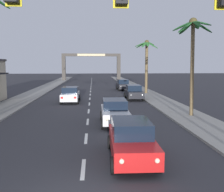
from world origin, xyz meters
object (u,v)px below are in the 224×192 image
(sedan_lead_at_stop_bar, at_px, (131,140))
(sedan_parked_mid_kerb, at_px, (134,92))
(palm_right_second, at_px, (193,43))
(traffic_signal_mast, at_px, (192,13))
(sedan_parked_nearest_kerb, at_px, (123,85))
(sedan_third_in_queue, at_px, (115,111))
(town_gateway_arch, at_px, (91,63))
(sedan_oncoming_far, at_px, (70,94))
(palm_right_third, at_px, (147,57))

(sedan_lead_at_stop_bar, distance_m, sedan_parked_mid_kerb, 19.05)
(sedan_lead_at_stop_bar, xyz_separation_m, palm_right_second, (5.91, 8.36, 4.82))
(traffic_signal_mast, relative_size, sedan_parked_nearest_kerb, 2.52)
(traffic_signal_mast, height_order, sedan_third_in_queue, traffic_signal_mast)
(sedan_third_in_queue, relative_size, sedan_parked_nearest_kerb, 1.00)
(sedan_third_in_queue, bearing_deg, palm_right_second, 16.04)
(sedan_parked_mid_kerb, distance_m, town_gateway_arch, 36.30)
(sedan_oncoming_far, relative_size, sedan_parked_nearest_kerb, 1.00)
(sedan_third_in_queue, bearing_deg, traffic_signal_mast, -83.40)
(palm_right_second, bearing_deg, palm_right_third, 90.72)
(traffic_signal_mast, height_order, town_gateway_arch, traffic_signal_mast)
(sedan_lead_at_stop_bar, height_order, sedan_parked_nearest_kerb, same)
(sedan_parked_nearest_kerb, relative_size, sedan_parked_mid_kerb, 1.00)
(sedan_lead_at_stop_bar, relative_size, sedan_parked_mid_kerb, 1.00)
(sedan_oncoming_far, height_order, sedan_parked_mid_kerb, same)
(sedan_lead_at_stop_bar, relative_size, sedan_parked_nearest_kerb, 1.00)
(sedan_lead_at_stop_bar, relative_size, sedan_oncoming_far, 1.01)
(palm_right_second, xyz_separation_m, palm_right_third, (-0.19, 15.51, -0.52))
(traffic_signal_mast, bearing_deg, palm_right_second, 67.97)
(town_gateway_arch, bearing_deg, traffic_signal_mast, -86.97)
(sedan_lead_at_stop_bar, height_order, palm_right_second, palm_right_second)
(sedan_parked_mid_kerb, relative_size, palm_right_third, 0.60)
(traffic_signal_mast, xyz_separation_m, sedan_parked_nearest_kerb, (2.15, 33.47, -4.58))
(sedan_oncoming_far, height_order, town_gateway_arch, town_gateway_arch)
(traffic_signal_mast, distance_m, town_gateway_arch, 58.31)
(sedan_lead_at_stop_bar, distance_m, palm_right_third, 24.92)
(palm_right_third, relative_size, town_gateway_arch, 0.50)
(traffic_signal_mast, xyz_separation_m, sedan_lead_at_stop_bar, (-1.03, 3.69, -4.58))
(sedan_parked_nearest_kerb, bearing_deg, palm_right_second, -82.73)
(sedan_parked_nearest_kerb, height_order, palm_right_third, palm_right_third)
(palm_right_third, bearing_deg, sedan_parked_nearest_kerb, 113.25)
(palm_right_second, bearing_deg, town_gateway_arch, 99.78)
(sedan_parked_mid_kerb, bearing_deg, town_gateway_arch, 98.25)
(sedan_lead_at_stop_bar, height_order, sedan_third_in_queue, same)
(traffic_signal_mast, xyz_separation_m, palm_right_second, (4.88, 12.05, 0.25))
(palm_right_third, distance_m, town_gateway_arch, 31.63)
(sedan_parked_mid_kerb, xyz_separation_m, town_gateway_arch, (-5.18, 35.75, 3.60))
(sedan_oncoming_far, relative_size, palm_right_third, 0.60)
(sedan_oncoming_far, bearing_deg, sedan_parked_mid_kerb, 14.50)
(sedan_third_in_queue, xyz_separation_m, sedan_oncoming_far, (-3.95, 10.29, 0.00))
(sedan_third_in_queue, xyz_separation_m, sedan_parked_mid_kerb, (3.30, 12.17, 0.00))
(sedan_oncoming_far, relative_size, town_gateway_arch, 0.30)
(sedan_third_in_queue, distance_m, sedan_parked_nearest_kerb, 23.40)
(sedan_lead_at_stop_bar, height_order, sedan_oncoming_far, same)
(sedan_lead_at_stop_bar, xyz_separation_m, sedan_oncoming_far, (-4.11, 16.91, 0.00))
(sedan_oncoming_far, bearing_deg, traffic_signal_mast, -75.98)
(town_gateway_arch, bearing_deg, sedan_oncoming_far, -93.14)
(sedan_parked_nearest_kerb, relative_size, palm_right_third, 0.60)
(sedan_oncoming_far, bearing_deg, sedan_third_in_queue, -69.00)
(sedan_oncoming_far, bearing_deg, town_gateway_arch, 86.86)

